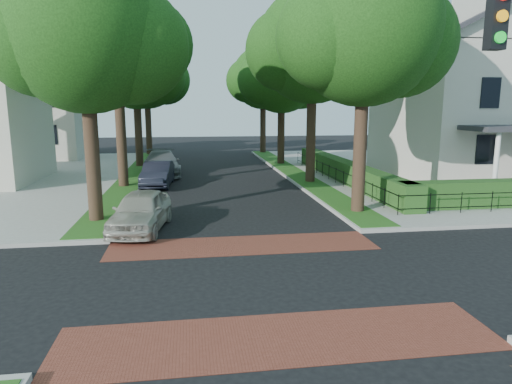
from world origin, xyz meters
The scene contains 21 objects.
ground centered at (0.00, 0.00, 0.00)m, with size 120.00×120.00×0.00m, color black.
sidewalk_ne centered at (19.50, 19.00, 0.07)m, with size 30.00×30.00×0.15m, color gray.
crosswalk_far centered at (0.00, 3.20, 0.01)m, with size 9.00×2.20×0.01m, color brown.
crosswalk_near centered at (0.00, -3.20, 0.01)m, with size 9.00×2.20×0.01m, color brown.
grass_strip_ne centered at (5.40, 19.10, 0.16)m, with size 1.60×29.80×0.02m, color #254F16.
grass_strip_nw centered at (-5.40, 19.10, 0.16)m, with size 1.60×29.80×0.02m, color #254F16.
tree_right_near centered at (5.60, 7.24, 7.63)m, with size 7.75×6.67×10.66m.
tree_right_mid centered at (5.61, 15.25, 7.99)m, with size 8.25×7.09×11.22m.
tree_right_far centered at (5.60, 24.22, 6.91)m, with size 7.25×6.23×9.74m.
tree_right_back centered at (5.60, 33.23, 7.27)m, with size 7.50×6.45×10.20m.
tree_left_near centered at (-5.40, 7.23, 7.27)m, with size 7.50×6.45×10.20m.
tree_left_mid centered at (-5.39, 15.24, 8.34)m, with size 8.00×6.88×11.48m.
tree_left_far centered at (-5.40, 24.22, 7.12)m, with size 7.00×6.02×9.86m.
tree_left_back centered at (-5.40, 33.24, 7.41)m, with size 7.75×6.66×10.44m.
hedge_main_road centered at (7.70, 15.00, 0.75)m, with size 1.00×18.00×1.20m, color #204919.
fence_main_road centered at (6.90, 15.00, 0.60)m, with size 0.06×18.00×0.90m, color black, non-canonical shape.
house_victorian centered at (17.51, 15.92, 6.02)m, with size 13.00×13.05×12.48m.
house_left_far centered at (-15.49, 31.99, 5.04)m, with size 10.00×9.00×10.14m.
parked_car_front centered at (-3.60, 5.68, 0.76)m, with size 1.79×4.45×1.52m, color #ADAA9C.
parked_car_middle centered at (-3.60, 15.52, 0.73)m, with size 1.55×4.43×1.46m, color black.
parked_car_rear centered at (-3.60, 19.85, 0.82)m, with size 2.29×5.64×1.64m, color slate.
Camera 1 is at (-1.71, -11.61, 4.66)m, focal length 32.00 mm.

